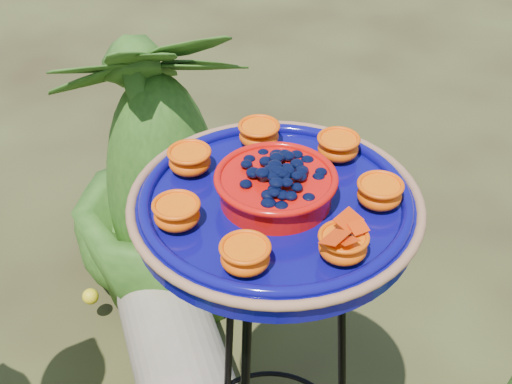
# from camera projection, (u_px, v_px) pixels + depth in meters

# --- Properties ---
(tripod_stand) EXTENTS (0.38, 0.38, 0.81)m
(tripod_stand) POSITION_uv_depth(u_px,v_px,m) (272.00, 361.00, 1.25)
(tripod_stand) COLOR black
(tripod_stand) RESTS_ON ground
(feeder_dish) EXTENTS (0.53, 0.53, 0.10)m
(feeder_dish) POSITION_uv_depth(u_px,v_px,m) (276.00, 201.00, 1.03)
(feeder_dish) COLOR #0A0863
(feeder_dish) RESTS_ON tripod_stand
(shrub_back_right) EXTENTS (0.68, 0.68, 0.86)m
(shrub_back_right) POSITION_uv_depth(u_px,v_px,m) (163.00, 175.00, 1.80)
(shrub_back_right) COLOR #234713
(shrub_back_right) RESTS_ON ground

